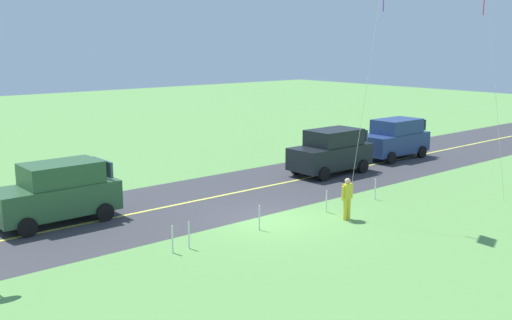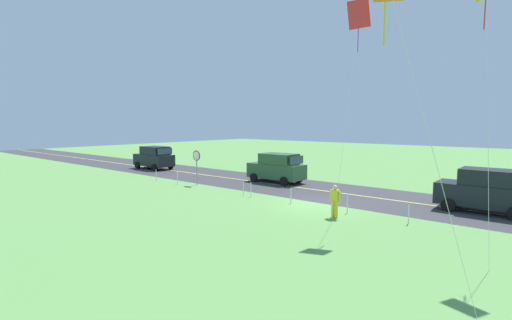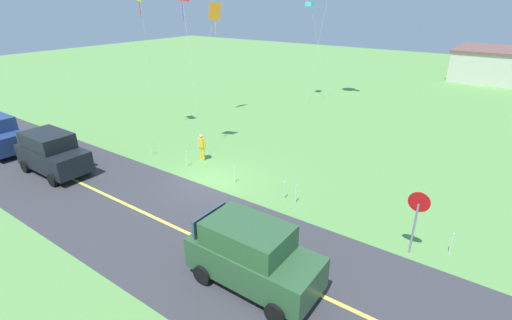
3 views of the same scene
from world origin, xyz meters
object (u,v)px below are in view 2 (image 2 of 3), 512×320
Objects in this scene: car_parked_west_near at (486,190)px; car_suv_foreground at (277,168)px; stop_sign at (197,161)px; person_adult_near at (335,200)px; kite_red_low at (358,18)px; car_parked_east_far at (154,157)px.

car_suv_foreground is at bearing -3.26° from car_parked_west_near.
stop_sign is at bearing 50.48° from car_suv_foreground.
kite_red_low reaches higher than person_adult_near.
kite_red_low reaches higher than stop_sign.
car_suv_foreground is 10.71m from person_adult_near.
car_parked_east_far reaches higher than person_adult_near.
stop_sign reaches higher than car_parked_east_far.
car_parked_east_far is at bearing -18.82° from stop_sign.
car_parked_west_near is (-13.84, 0.79, 0.00)m from car_suv_foreground.
car_parked_east_far is 23.42m from person_adult_near.
car_suv_foreground is 1.72× the size of stop_sign.
stop_sign is 0.26× the size of kite_red_low.
car_suv_foreground is at bearing -175.55° from car_parked_east_far.
person_adult_near is at bearing 141.68° from car_suv_foreground.
stop_sign is 1.60× the size of person_adult_near.
car_suv_foreground is 6.12m from stop_sign.
person_adult_near is (-12.27, 1.95, -0.94)m from stop_sign.
car_parked_east_far is at bearing 17.73° from person_adult_near.
person_adult_near is at bearing -19.85° from kite_red_low.
person_adult_near is 0.16× the size of kite_red_low.
kite_red_low is at bearing 55.52° from car_parked_west_near.
person_adult_near is 8.29m from kite_red_low.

